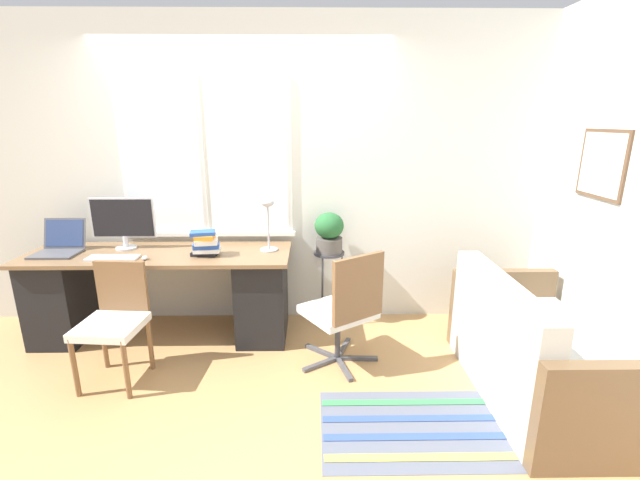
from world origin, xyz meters
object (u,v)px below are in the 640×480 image
object	(u,v)px
book_stack	(205,243)
desk_chair_wooden	(114,319)
mouse	(145,258)
couch_loveseat	(537,356)
plant_stand	(329,261)
potted_plant	(329,232)
laptop	(59,246)
office_chair_swivel	(344,309)
desk_lamp	(268,216)
keyboard	(113,258)
monitor	(123,221)

from	to	relation	value
book_stack	desk_chair_wooden	xyz separation A→B (m)	(-0.54, -0.55, -0.40)
mouse	couch_loveseat	xyz separation A→B (m)	(2.85, -0.68, -0.49)
mouse	plant_stand	distance (m)	1.54
book_stack	mouse	bearing A→B (deg)	-167.87
desk_chair_wooden	potted_plant	world-z (taller)	potted_plant
laptop	plant_stand	xyz separation A→B (m)	(2.25, 0.20, -0.21)
couch_loveseat	book_stack	bearing A→B (deg)	72.05
office_chair_swivel	couch_loveseat	world-z (taller)	office_chair_swivel
desk_lamp	book_stack	world-z (taller)	desk_lamp
laptop	desk_chair_wooden	world-z (taller)	laptop
plant_stand	potted_plant	bearing A→B (deg)	-90.00
mouse	desk_chair_wooden	world-z (taller)	desk_chair_wooden
couch_loveseat	potted_plant	bearing A→B (deg)	52.05
desk_lamp	plant_stand	distance (m)	0.70
mouse	book_stack	world-z (taller)	book_stack
desk_lamp	couch_loveseat	world-z (taller)	desk_lamp
couch_loveseat	plant_stand	distance (m)	1.78
office_chair_swivel	mouse	bearing A→B (deg)	-44.26
keyboard	monitor	bearing A→B (deg)	92.11
desk_lamp	desk_chair_wooden	xyz separation A→B (m)	(-1.04, -0.69, -0.59)
mouse	desk_lamp	world-z (taller)	desk_lamp
monitor	potted_plant	world-z (taller)	monitor
monitor	office_chair_swivel	bearing A→B (deg)	-18.59
laptop	mouse	bearing A→B (deg)	-14.26
office_chair_swivel	plant_stand	distance (m)	0.72
office_chair_swivel	potted_plant	size ratio (longest dim) A/B	2.60
laptop	potted_plant	world-z (taller)	potted_plant
plant_stand	potted_plant	distance (m)	0.27
book_stack	office_chair_swivel	world-z (taller)	book_stack
keyboard	mouse	world-z (taller)	mouse
mouse	keyboard	bearing A→B (deg)	175.05
office_chair_swivel	plant_stand	world-z (taller)	office_chair_swivel
desk_chair_wooden	office_chair_swivel	xyz separation A→B (m)	(1.65, 0.14, -0.00)
laptop	couch_loveseat	size ratio (longest dim) A/B	0.23
desk_lamp	plant_stand	bearing A→B (deg)	16.46
keyboard	office_chair_swivel	distance (m)	1.88
mouse	potted_plant	distance (m)	1.53
laptop	desk_lamp	bearing A→B (deg)	1.63
monitor	book_stack	bearing A→B (deg)	-16.28
book_stack	couch_loveseat	size ratio (longest dim) A/B	0.16
desk_lamp	plant_stand	size ratio (longest dim) A/B	0.64
keyboard	desk_chair_wooden	world-z (taller)	desk_chair_wooden
monitor	book_stack	xyz separation A→B (m)	(0.74, -0.22, -0.14)
mouse	plant_stand	size ratio (longest dim) A/B	0.10
monitor	desk_chair_wooden	world-z (taller)	monitor
book_stack	monitor	bearing A→B (deg)	163.72
laptop	desk_lamp	size ratio (longest dim) A/B	0.78
laptop	desk_lamp	xyz separation A→B (m)	(1.74, 0.05, 0.24)
keyboard	book_stack	world-z (taller)	book_stack
office_chair_swivel	plant_stand	xyz separation A→B (m)	(-0.09, 0.70, 0.14)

